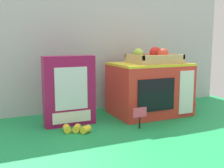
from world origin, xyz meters
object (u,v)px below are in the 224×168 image
price_sign (140,115)px  loose_toy_apple (191,104)px  food_groups_crate (153,58)px  loose_toy_banana (76,129)px  cookie_set_box (69,91)px  toy_microwave (149,89)px

price_sign → loose_toy_apple: bearing=22.7°
food_groups_crate → loose_toy_banana: bearing=-163.8°
cookie_set_box → loose_toy_apple: (0.74, -0.00, -0.14)m
toy_microwave → cookie_set_box: bearing=-177.8°
food_groups_crate → loose_toy_apple: bearing=-3.1°
cookie_set_box → loose_toy_apple: bearing=-0.1°
cookie_set_box → loose_toy_banana: 0.20m
cookie_set_box → price_sign: (0.28, -0.19, -0.10)m
toy_microwave → food_groups_crate: bearing=-17.6°
toy_microwave → cookie_set_box: 0.46m
food_groups_crate → loose_toy_apple: (0.26, -0.01, -0.28)m
food_groups_crate → loose_toy_banana: (-0.48, -0.14, -0.30)m
cookie_set_box → loose_toy_apple: cookie_set_box is taller
cookie_set_box → price_sign: 0.36m
food_groups_crate → cookie_set_box: size_ratio=0.77×
toy_microwave → loose_toy_banana: bearing=-162.7°
toy_microwave → loose_toy_apple: (0.28, -0.02, -0.11)m
loose_toy_banana → food_groups_crate: bearing=16.2°
toy_microwave → cookie_set_box: (-0.46, -0.02, 0.02)m
price_sign → loose_toy_banana: 0.30m
toy_microwave → food_groups_crate: 0.17m
cookie_set_box → price_sign: cookie_set_box is taller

